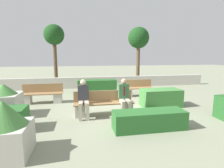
{
  "coord_description": "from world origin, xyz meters",
  "views": [
    {
      "loc": [
        -1.65,
        -7.13,
        2.17
      ],
      "look_at": [
        -0.24,
        0.5,
        0.9
      ],
      "focal_mm": 28.0,
      "sensor_mm": 36.0,
      "label": 1
    }
  ],
  "objects_px": {
    "person_seated_woman": "(83,97)",
    "planter_corner_left": "(5,101)",
    "tree_center_left": "(139,39)",
    "bench_front": "(104,105)",
    "planter_corner_right": "(5,129)",
    "person_seated_man": "(124,95)",
    "tree_leftmost": "(54,37)",
    "bench_right_side": "(138,90)",
    "bench_left_side": "(43,96)"
  },
  "relations": [
    {
      "from": "person_seated_man",
      "to": "person_seated_woman",
      "type": "distance_m",
      "value": 1.48
    },
    {
      "from": "tree_leftmost",
      "to": "tree_center_left",
      "type": "bearing_deg",
      "value": -3.72
    },
    {
      "from": "bench_front",
      "to": "bench_left_side",
      "type": "bearing_deg",
      "value": 140.71
    },
    {
      "from": "bench_left_side",
      "to": "bench_right_side",
      "type": "distance_m",
      "value": 4.82
    },
    {
      "from": "bench_front",
      "to": "planter_corner_right",
      "type": "xyz_separation_m",
      "value": [
        -2.44,
        -2.33,
        0.26
      ]
    },
    {
      "from": "person_seated_woman",
      "to": "tree_center_left",
      "type": "height_order",
      "value": "tree_center_left"
    },
    {
      "from": "bench_right_side",
      "to": "person_seated_man",
      "type": "xyz_separation_m",
      "value": [
        -1.49,
        -2.8,
        0.41
      ]
    },
    {
      "from": "planter_corner_left",
      "to": "person_seated_woman",
      "type": "bearing_deg",
      "value": -12.91
    },
    {
      "from": "person_seated_woman",
      "to": "planter_corner_right",
      "type": "xyz_separation_m",
      "value": [
        -1.7,
        -2.18,
        -0.13
      ]
    },
    {
      "from": "person_seated_woman",
      "to": "tree_leftmost",
      "type": "distance_m",
      "value": 7.95
    },
    {
      "from": "bench_left_side",
      "to": "person_seated_woman",
      "type": "distance_m",
      "value": 2.91
    },
    {
      "from": "planter_corner_left",
      "to": "tree_leftmost",
      "type": "xyz_separation_m",
      "value": [
        0.96,
        6.6,
        2.93
      ]
    },
    {
      "from": "person_seated_woman",
      "to": "tree_center_left",
      "type": "relative_size",
      "value": 0.31
    },
    {
      "from": "bench_right_side",
      "to": "person_seated_woman",
      "type": "bearing_deg",
      "value": -135.89
    },
    {
      "from": "planter_corner_right",
      "to": "bench_front",
      "type": "bearing_deg",
      "value": 43.63
    },
    {
      "from": "bench_right_side",
      "to": "bench_left_side",
      "type": "bearing_deg",
      "value": -172.56
    },
    {
      "from": "bench_front",
      "to": "planter_corner_right",
      "type": "distance_m",
      "value": 3.38
    },
    {
      "from": "planter_corner_left",
      "to": "tree_leftmost",
      "type": "distance_m",
      "value": 7.28
    },
    {
      "from": "bench_front",
      "to": "tree_center_left",
      "type": "distance_m",
      "value": 8.16
    },
    {
      "from": "tree_leftmost",
      "to": "tree_center_left",
      "type": "relative_size",
      "value": 1.02
    },
    {
      "from": "tree_center_left",
      "to": "person_seated_woman",
      "type": "bearing_deg",
      "value": -122.17
    },
    {
      "from": "person_seated_woman",
      "to": "tree_center_left",
      "type": "distance_m",
      "value": 8.5
    },
    {
      "from": "bench_right_side",
      "to": "planter_corner_right",
      "type": "bearing_deg",
      "value": -132.34
    },
    {
      "from": "planter_corner_right",
      "to": "tree_center_left",
      "type": "relative_size",
      "value": 0.29
    },
    {
      "from": "bench_front",
      "to": "person_seated_man",
      "type": "xyz_separation_m",
      "value": [
        0.73,
        -0.15,
        0.38
      ]
    },
    {
      "from": "person_seated_man",
      "to": "planter_corner_left",
      "type": "bearing_deg",
      "value": 171.46
    },
    {
      "from": "bench_left_side",
      "to": "tree_center_left",
      "type": "bearing_deg",
      "value": 48.61
    },
    {
      "from": "planter_corner_left",
      "to": "tree_leftmost",
      "type": "relative_size",
      "value": 0.27
    },
    {
      "from": "planter_corner_right",
      "to": "tree_leftmost",
      "type": "relative_size",
      "value": 0.29
    },
    {
      "from": "person_seated_man",
      "to": "planter_corner_right",
      "type": "xyz_separation_m",
      "value": [
        -3.18,
        -2.18,
        -0.12
      ]
    },
    {
      "from": "person_seated_man",
      "to": "planter_corner_left",
      "type": "distance_m",
      "value": 4.32
    },
    {
      "from": "bench_front",
      "to": "tree_leftmost",
      "type": "xyz_separation_m",
      "value": [
        -2.57,
        7.09,
        3.14
      ]
    },
    {
      "from": "bench_right_side",
      "to": "tree_center_left",
      "type": "distance_m",
      "value": 5.23
    },
    {
      "from": "bench_left_side",
      "to": "tree_leftmost",
      "type": "relative_size",
      "value": 0.42
    },
    {
      "from": "tree_center_left",
      "to": "bench_front",
      "type": "bearing_deg",
      "value": -118.0
    },
    {
      "from": "bench_left_side",
      "to": "person_seated_woman",
      "type": "bearing_deg",
      "value": -39.25
    },
    {
      "from": "planter_corner_left",
      "to": "bench_front",
      "type": "bearing_deg",
      "value": -7.95
    },
    {
      "from": "bench_right_side",
      "to": "planter_corner_left",
      "type": "xyz_separation_m",
      "value": [
        -5.76,
        -2.16,
        0.23
      ]
    },
    {
      "from": "tree_center_left",
      "to": "tree_leftmost",
      "type": "bearing_deg",
      "value": 176.28
    },
    {
      "from": "bench_right_side",
      "to": "tree_center_left",
      "type": "height_order",
      "value": "tree_center_left"
    },
    {
      "from": "planter_corner_left",
      "to": "tree_center_left",
      "type": "bearing_deg",
      "value": 41.16
    },
    {
      "from": "bench_right_side",
      "to": "person_seated_man",
      "type": "bearing_deg",
      "value": -117.26
    },
    {
      "from": "person_seated_woman",
      "to": "planter_corner_right",
      "type": "bearing_deg",
      "value": -127.93
    },
    {
      "from": "person_seated_man",
      "to": "person_seated_woman",
      "type": "relative_size",
      "value": 0.99
    },
    {
      "from": "person_seated_woman",
      "to": "tree_leftmost",
      "type": "height_order",
      "value": "tree_leftmost"
    },
    {
      "from": "tree_leftmost",
      "to": "bench_front",
      "type": "bearing_deg",
      "value": -70.06
    },
    {
      "from": "bench_front",
      "to": "planter_corner_right",
      "type": "relative_size",
      "value": 1.76
    },
    {
      "from": "person_seated_man",
      "to": "tree_center_left",
      "type": "bearing_deg",
      "value": 67.56
    },
    {
      "from": "bench_right_side",
      "to": "tree_center_left",
      "type": "relative_size",
      "value": 0.38
    },
    {
      "from": "person_seated_woman",
      "to": "planter_corner_left",
      "type": "distance_m",
      "value": 2.87
    }
  ]
}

